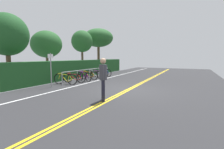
{
  "coord_description": "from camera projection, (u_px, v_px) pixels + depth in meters",
  "views": [
    {
      "loc": [
        -8.52,
        -3.12,
        1.81
      ],
      "look_at": [
        1.44,
        1.74,
        0.62
      ],
      "focal_mm": 26.43,
      "sensor_mm": 36.0,
      "label": 1
    }
  ],
  "objects": [
    {
      "name": "ground_plane",
      "position": [
        129.0,
        90.0,
        9.17
      ],
      "size": [
        38.49,
        10.99,
        0.05
      ],
      "primitive_type": "cube",
      "color": "#2B2B2D"
    },
    {
      "name": "centre_line_yellow_inner",
      "position": [
        130.0,
        90.0,
        9.13
      ],
      "size": [
        34.64,
        0.1,
        0.0
      ],
      "primitive_type": "cube",
      "color": "gold",
      "rests_on": "ground_plane"
    },
    {
      "name": "centre_line_yellow_outer",
      "position": [
        127.0,
        89.0,
        9.2
      ],
      "size": [
        34.64,
        0.1,
        0.0
      ],
      "primitive_type": "cube",
      "color": "gold",
      "rests_on": "ground_plane"
    },
    {
      "name": "bike_lane_stripe_white",
      "position": [
        79.0,
        85.0,
        10.64
      ],
      "size": [
        34.64,
        0.12,
        0.0
      ],
      "primitive_type": "cube",
      "color": "white",
      "rests_on": "ground_plane"
    },
    {
      "name": "bike_rack",
      "position": [
        89.0,
        72.0,
        13.2
      ],
      "size": [
        6.24,
        0.05,
        0.85
      ],
      "color": "#9EA0A5",
      "rests_on": "ground_plane"
    },
    {
      "name": "bicycle_0",
      "position": [
        65.0,
        79.0,
        10.9
      ],
      "size": [
        0.47,
        1.72,
        0.76
      ],
      "color": "black",
      "rests_on": "ground_plane"
    },
    {
      "name": "bicycle_1",
      "position": [
        74.0,
        78.0,
        11.71
      ],
      "size": [
        0.59,
        1.62,
        0.7
      ],
      "color": "black",
      "rests_on": "ground_plane"
    },
    {
      "name": "bicycle_2",
      "position": [
        84.0,
        76.0,
        12.47
      ],
      "size": [
        0.64,
        1.63,
        0.73
      ],
      "color": "black",
      "rests_on": "ground_plane"
    },
    {
      "name": "bicycle_3",
      "position": [
        89.0,
        75.0,
        13.33
      ],
      "size": [
        0.46,
        1.69,
        0.7
      ],
      "color": "black",
      "rests_on": "ground_plane"
    },
    {
      "name": "bicycle_4",
      "position": [
        95.0,
        74.0,
        13.98
      ],
      "size": [
        0.46,
        1.79,
        0.73
      ],
      "color": "black",
      "rests_on": "ground_plane"
    },
    {
      "name": "bicycle_5",
      "position": [
        99.0,
        74.0,
        14.82
      ],
      "size": [
        0.64,
        1.58,
        0.68
      ],
      "color": "black",
      "rests_on": "ground_plane"
    },
    {
      "name": "bicycle_6",
      "position": [
        105.0,
        72.0,
        15.47
      ],
      "size": [
        0.66,
        1.66,
        0.76
      ],
      "color": "black",
      "rests_on": "ground_plane"
    },
    {
      "name": "pedestrian",
      "position": [
        103.0,
        76.0,
        6.72
      ],
      "size": [
        0.45,
        0.32,
        1.76
      ],
      "color": "#1E1E2D",
      "rests_on": "ground_plane"
    },
    {
      "name": "sign_post_near",
      "position": [
        51.0,
        67.0,
        9.73
      ],
      "size": [
        0.36,
        0.07,
        2.03
      ],
      "color": "gray",
      "rests_on": "ground_plane"
    },
    {
      "name": "hedge_backdrop",
      "position": [
        82.0,
        68.0,
        15.32
      ],
      "size": [
        15.19,
        1.02,
        1.5
      ],
      "primitive_type": "cube",
      "color": "#1C4C21",
      "rests_on": "ground_plane"
    },
    {
      "name": "tree_near_left",
      "position": [
        7.0,
        35.0,
        9.99
      ],
      "size": [
        2.51,
        2.51,
        4.44
      ],
      "color": "brown",
      "rests_on": "ground_plane"
    },
    {
      "name": "tree_mid",
      "position": [
        47.0,
        44.0,
        14.05
      ],
      "size": [
        2.57,
        2.57,
        4.02
      ],
      "color": "brown",
      "rests_on": "ground_plane"
    },
    {
      "name": "tree_far_right",
      "position": [
        82.0,
        42.0,
        17.21
      ],
      "size": [
        2.2,
        2.2,
        4.55
      ],
      "color": "brown",
      "rests_on": "ground_plane"
    },
    {
      "name": "tree_extra",
      "position": [
        98.0,
        38.0,
        20.05
      ],
      "size": [
        3.57,
        3.57,
        5.22
      ],
      "color": "brown",
      "rests_on": "ground_plane"
    }
  ]
}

